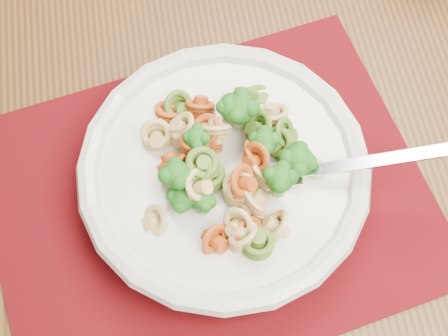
{
  "coord_description": "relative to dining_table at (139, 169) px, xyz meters",
  "views": [
    {
      "loc": [
        -0.36,
        -0.16,
        1.27
      ],
      "look_at": [
        -0.36,
        0.07,
        0.77
      ],
      "focal_mm": 50.0,
      "sensor_mm": 36.0,
      "label": 1
    }
  ],
  "objects": [
    {
      "name": "pasta_broccoli_heap",
      "position": [
        0.09,
        -0.06,
        0.13
      ],
      "size": [
        0.22,
        0.22,
        0.06
      ],
      "primitive_type": null,
      "color": "#D6B96A",
      "rests_on": "pasta_bowl"
    },
    {
      "name": "pasta_bowl",
      "position": [
        0.09,
        -0.06,
        0.12
      ],
      "size": [
        0.26,
        0.26,
        0.05
      ],
      "color": "beige",
      "rests_on": "placemat"
    },
    {
      "name": "placemat",
      "position": [
        0.08,
        -0.07,
        0.09
      ],
      "size": [
        0.48,
        0.43,
        0.0
      ],
      "primitive_type": "cube",
      "rotation": [
        0.0,
        0.0,
        0.34
      ],
      "color": "#4F030E",
      "rests_on": "dining_table"
    },
    {
      "name": "dining_table",
      "position": [
        0.0,
        0.0,
        0.0
      ],
      "size": [
        1.67,
        1.22,
        0.72
      ],
      "rotation": [
        0.0,
        0.0,
        0.16
      ],
      "color": "brown",
      "rests_on": "ground"
    },
    {
      "name": "fork",
      "position": [
        0.15,
        -0.07,
        0.13
      ],
      "size": [
        0.18,
        0.03,
        0.08
      ],
      "primitive_type": null,
      "rotation": [
        0.0,
        -0.35,
        0.02
      ],
      "color": "silver",
      "rests_on": "pasta_bowl"
    }
  ]
}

